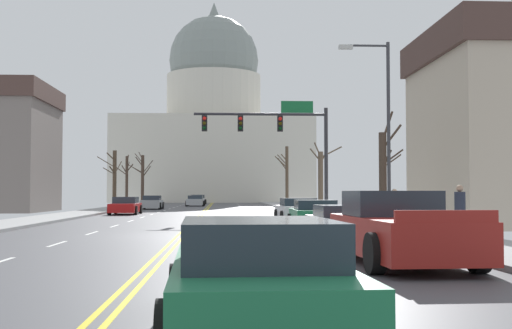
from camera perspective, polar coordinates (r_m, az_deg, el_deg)
ground at (r=23.32m, az=-6.66°, el=-6.23°), size 20.00×180.00×0.20m
signal_gantry at (r=38.17m, az=2.00°, el=2.79°), size 7.91×0.41×6.82m
street_lamp_right at (r=26.73m, az=11.03°, el=4.11°), size 2.08×0.24×7.53m
capitol_building at (r=107.57m, az=-3.74°, el=3.11°), size 31.19×21.06×33.31m
sedan_near_00 at (r=34.00m, az=3.67°, el=-4.08°), size 2.22×4.36×1.26m
sedan_near_01 at (r=26.99m, az=5.16°, el=-4.50°), size 2.07×4.24×1.25m
sedan_near_02 at (r=21.54m, az=7.51°, el=-5.12°), size 2.01×4.62×1.14m
pickup_truck_near_03 at (r=14.46m, az=12.53°, el=-5.71°), size 2.46×5.31×1.59m
sedan_near_04 at (r=7.07m, az=-0.03°, el=-10.27°), size 2.09×4.53×1.28m
sedan_oncoming_00 at (r=46.92m, az=-11.42°, el=-3.61°), size 2.03×4.50×1.24m
sedan_oncoming_01 at (r=60.71m, az=-9.15°, el=-3.35°), size 1.95×4.21×1.27m
sedan_oncoming_02 at (r=73.71m, az=-5.35°, el=-3.22°), size 2.10×4.72×1.21m
sedan_oncoming_03 at (r=84.95m, az=-5.13°, el=-3.12°), size 2.13×4.52×1.24m
bare_tree_00 at (r=29.19m, az=11.17°, el=-0.88°), size 1.22×0.96×5.10m
bare_tree_01 at (r=69.26m, az=-11.32°, el=-1.22°), size 2.25×2.46×5.31m
bare_tree_02 at (r=48.81m, az=5.73°, el=-1.26°), size 2.50×1.27×5.26m
bare_tree_03 at (r=76.63m, az=-9.97°, el=-1.20°), size 2.81×2.25×6.21m
bare_tree_04 at (r=70.52m, az=2.71°, el=-0.91°), size 1.48×1.44×6.44m
bare_tree_05 at (r=62.91m, az=-12.37°, el=-1.13°), size 2.11×2.79×5.41m
pedestrian_00 at (r=21.34m, az=17.52°, el=-3.70°), size 0.35×0.34×1.65m
pedestrian_01 at (r=26.62m, az=12.11°, el=-3.61°), size 0.35×0.34×1.56m
bicycle_parked at (r=23.69m, az=11.87°, el=-5.01°), size 0.12×1.77×0.85m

